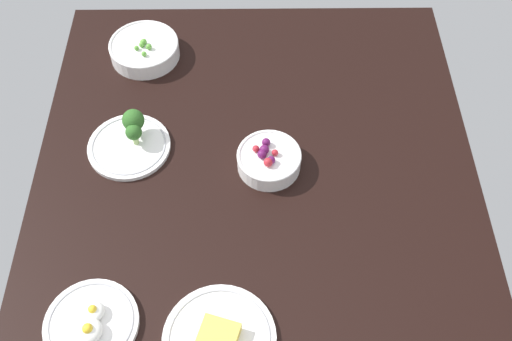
% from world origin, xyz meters
% --- Properties ---
extents(dining_table, '(1.14, 1.00, 0.04)m').
position_xyz_m(dining_table, '(0.00, 0.00, 0.02)').
color(dining_table, black).
rests_on(dining_table, ground).
extents(bowl_peas, '(0.18, 0.18, 0.06)m').
position_xyz_m(bowl_peas, '(-0.39, -0.29, 0.06)').
color(bowl_peas, white).
rests_on(bowl_peas, dining_table).
extents(bowl_berries, '(0.15, 0.15, 0.06)m').
position_xyz_m(bowl_berries, '(-0.03, 0.03, 0.07)').
color(bowl_berries, white).
rests_on(bowl_berries, dining_table).
extents(plate_cheese, '(0.22, 0.22, 0.04)m').
position_xyz_m(plate_cheese, '(0.38, -0.07, 0.05)').
color(plate_cheese, white).
rests_on(plate_cheese, dining_table).
extents(plate_broccoli, '(0.19, 0.19, 0.08)m').
position_xyz_m(plate_broccoli, '(-0.09, -0.29, 0.06)').
color(plate_broccoli, white).
rests_on(plate_broccoli, dining_table).
extents(plate_eggs, '(0.18, 0.18, 0.05)m').
position_xyz_m(plate_eggs, '(0.35, -0.32, 0.05)').
color(plate_eggs, white).
rests_on(plate_eggs, dining_table).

